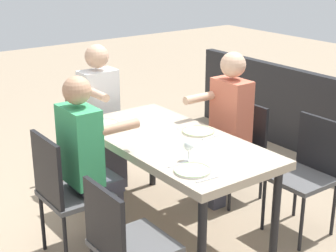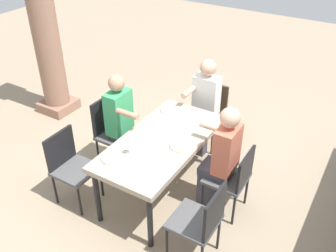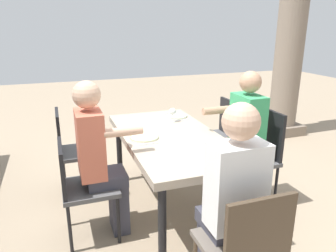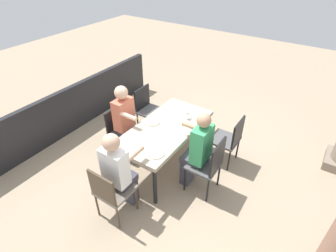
{
  "view_description": "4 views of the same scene",
  "coord_description": "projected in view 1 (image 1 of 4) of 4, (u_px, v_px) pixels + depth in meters",
  "views": [
    {
      "loc": [
        -2.95,
        2.23,
        2.17
      ],
      "look_at": [
        -0.04,
        0.07,
        0.9
      ],
      "focal_mm": 55.81,
      "sensor_mm": 36.0,
      "label": 1
    },
    {
      "loc": [
        -2.9,
        -1.85,
        3.19
      ],
      "look_at": [
        0.12,
        -0.01,
        0.89
      ],
      "focal_mm": 39.95,
      "sensor_mm": 36.0,
      "label": 2
    },
    {
      "loc": [
        2.6,
        -0.94,
        1.73
      ],
      "look_at": [
        -0.05,
        -0.01,
        0.84
      ],
      "focal_mm": 34.52,
      "sensor_mm": 36.0,
      "label": 3
    },
    {
      "loc": [
        2.78,
        1.9,
        3.16
      ],
      "look_at": [
        -0.0,
        0.05,
        0.81
      ],
      "focal_mm": 28.32,
      "sensor_mm": 36.0,
      "label": 4
    }
  ],
  "objects": [
    {
      "name": "chair_west_north",
      "position": [
        123.0,
        240.0,
        3.09
      ],
      "size": [
        0.44,
        0.44,
        0.88
      ],
      "color": "#4F4F50",
      "rests_on": "ground"
    },
    {
      "name": "spoon_0",
      "position": [
        178.0,
        164.0,
        3.5
      ],
      "size": [
        0.02,
        0.17,
        0.01
      ],
      "primitive_type": "cube",
      "rotation": [
        0.0,
        0.0,
        0.05
      ],
      "color": "silver",
      "rests_on": "dining_table"
    },
    {
      "name": "wine_glass_0",
      "position": [
        189.0,
        146.0,
        3.53
      ],
      "size": [
        0.07,
        0.07,
        0.14
      ],
      "color": "white",
      "rests_on": "dining_table"
    },
    {
      "name": "chair_west_south",
      "position": [
        309.0,
        168.0,
        4.03
      ],
      "size": [
        0.44,
        0.44,
        0.92
      ],
      "color": "#4F4F50",
      "rests_on": "ground"
    },
    {
      "name": "chair_mid_south",
      "position": [
        238.0,
        144.0,
        4.62
      ],
      "size": [
        0.44,
        0.44,
        0.85
      ],
      "color": "#4F4F50",
      "rests_on": "ground"
    },
    {
      "name": "ground_plane",
      "position": [
        172.0,
        228.0,
        4.21
      ],
      "size": [
        16.0,
        16.0,
        0.0
      ],
      "primitive_type": "plane",
      "color": "gray"
    },
    {
      "name": "fork_1",
      "position": [
        210.0,
        137.0,
        3.98
      ],
      "size": [
        0.02,
        0.17,
        0.01
      ],
      "primitive_type": "cube",
      "rotation": [
        0.0,
        0.0,
        0.02
      ],
      "color": "silver",
      "rests_on": "dining_table"
    },
    {
      "name": "spoon_2",
      "position": [
        95.0,
        120.0,
        4.37
      ],
      "size": [
        0.03,
        0.17,
        0.01
      ],
      "primitive_type": "cube",
      "rotation": [
        0.0,
        0.0,
        -0.08
      ],
      "color": "silver",
      "rests_on": "dining_table"
    },
    {
      "name": "fork_2",
      "position": [
        114.0,
        129.0,
        4.15
      ],
      "size": [
        0.03,
        0.17,
        0.01
      ],
      "primitive_type": "cube",
      "rotation": [
        0.0,
        0.0,
        0.11
      ],
      "color": "silver",
      "rests_on": "dining_table"
    },
    {
      "name": "diner_man_white",
      "position": [
        225.0,
        124.0,
        4.45
      ],
      "size": [
        0.35,
        0.5,
        1.33
      ],
      "color": "#3F3F4C",
      "rests_on": "ground"
    },
    {
      "name": "spoon_1",
      "position": [
        186.0,
        127.0,
        4.21
      ],
      "size": [
        0.02,
        0.17,
        0.01
      ],
      "primitive_type": "cube",
      "rotation": [
        0.0,
        0.0,
        0.01
      ],
      "color": "silver",
      "rests_on": "dining_table"
    },
    {
      "name": "dining_table",
      "position": [
        173.0,
        148.0,
        3.98
      ],
      "size": [
        1.69,
        0.84,
        0.77
      ],
      "color": "tan",
      "rests_on": "ground"
    },
    {
      "name": "diner_woman_green",
      "position": [
        102.0,
        111.0,
        4.78
      ],
      "size": [
        0.5,
        0.35,
        1.33
      ],
      "color": "#3F3F4C",
      "rests_on": "ground"
    },
    {
      "name": "fork_0",
      "position": [
        207.0,
        179.0,
        3.27
      ],
      "size": [
        0.03,
        0.17,
        0.01
      ],
      "primitive_type": "cube",
      "rotation": [
        0.0,
        0.0,
        -0.09
      ],
      "color": "silver",
      "rests_on": "dining_table"
    },
    {
      "name": "chair_mid_north",
      "position": [
        64.0,
        188.0,
        3.66
      ],
      "size": [
        0.44,
        0.44,
        0.95
      ],
      "color": "#4F4F50",
      "rests_on": "ground"
    },
    {
      "name": "diner_guest_third",
      "position": [
        89.0,
        160.0,
        3.71
      ],
      "size": [
        0.35,
        0.49,
        1.34
      ],
      "color": "#3F3F4C",
      "rests_on": "ground"
    },
    {
      "name": "plate_2",
      "position": [
        104.0,
        124.0,
        4.26
      ],
      "size": [
        0.23,
        0.23,
        0.02
      ],
      "color": "white",
      "rests_on": "dining_table"
    },
    {
      "name": "plate_1",
      "position": [
        198.0,
        131.0,
        4.1
      ],
      "size": [
        0.25,
        0.25,
        0.02
      ],
      "color": "silver",
      "rests_on": "dining_table"
    },
    {
      "name": "plate_0",
      "position": [
        192.0,
        170.0,
        3.38
      ],
      "size": [
        0.24,
        0.24,
        0.02
      ],
      "color": "white",
      "rests_on": "dining_table"
    },
    {
      "name": "chair_head_east",
      "position": [
        93.0,
        127.0,
        5.0
      ],
      "size": [
        0.44,
        0.44,
        0.88
      ],
      "color": "#6A6158",
      "rests_on": "ground"
    }
  ]
}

